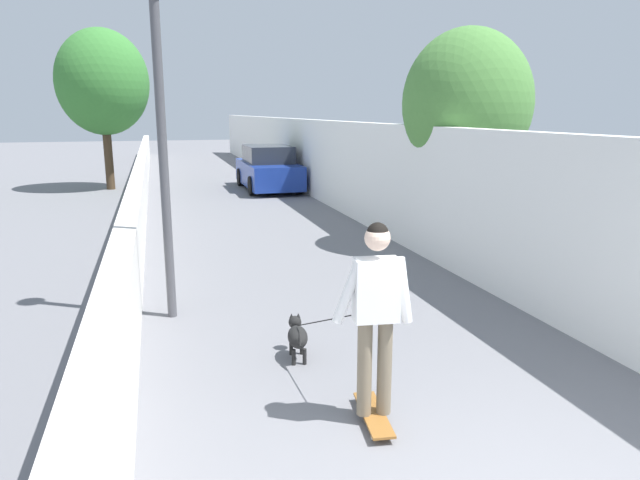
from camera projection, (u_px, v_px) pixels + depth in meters
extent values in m
plane|color=slate|center=(238.00, 206.00, 16.77)|extent=(80.00, 80.00, 0.00)
cube|color=silver|center=(139.00, 200.00, 14.04)|extent=(48.00, 0.30, 1.19)
cube|color=white|center=(349.00, 168.00, 15.35)|extent=(48.00, 0.30, 2.45)
cylinder|color=#473523|center=(108.00, 150.00, 20.14)|extent=(0.29, 0.29, 2.75)
ellipsoid|color=#387A33|center=(103.00, 82.00, 19.63)|extent=(3.09, 3.09, 3.57)
cylinder|color=#473523|center=(462.00, 197.00, 11.39)|extent=(0.30, 0.30, 2.13)
ellipsoid|color=#4C843D|center=(467.00, 103.00, 11.00)|extent=(2.46, 2.46, 2.81)
cylinder|color=#4C4C51|center=(164.00, 164.00, 7.36)|extent=(0.12, 0.12, 4.13)
cube|color=brown|center=(373.00, 414.00, 5.15)|extent=(0.82, 0.30, 0.02)
cylinder|color=beige|center=(359.00, 404.00, 5.41)|extent=(0.06, 0.04, 0.06)
cylinder|color=beige|center=(374.00, 403.00, 5.43)|extent=(0.06, 0.04, 0.06)
cylinder|color=beige|center=(373.00, 436.00, 4.87)|extent=(0.06, 0.04, 0.06)
cylinder|color=beige|center=(389.00, 435.00, 4.89)|extent=(0.06, 0.04, 0.06)
cylinder|color=#726651|center=(364.00, 368.00, 5.03)|extent=(0.15, 0.15, 0.88)
cylinder|color=#726651|center=(384.00, 367.00, 5.06)|extent=(0.15, 0.15, 0.88)
cube|color=white|center=(376.00, 290.00, 4.89)|extent=(0.27, 0.41, 0.55)
cylinder|color=white|center=(349.00, 291.00, 4.85)|extent=(0.13, 0.29, 0.58)
cylinder|color=white|center=(403.00, 290.00, 4.93)|extent=(0.11, 0.19, 0.59)
sphere|color=beige|center=(377.00, 238.00, 4.79)|extent=(0.22, 0.22, 0.22)
sphere|color=black|center=(378.00, 233.00, 4.78)|extent=(0.19, 0.19, 0.19)
ellipsoid|color=black|center=(298.00, 337.00, 6.39)|extent=(0.46, 0.27, 0.22)
sphere|color=black|center=(295.00, 322.00, 6.64)|extent=(0.15, 0.15, 0.15)
cone|color=black|center=(291.00, 316.00, 6.62)|extent=(0.06, 0.06, 0.06)
cone|color=black|center=(298.00, 315.00, 6.63)|extent=(0.06, 0.06, 0.06)
cylinder|color=black|center=(291.00, 347.00, 6.56)|extent=(0.04, 0.04, 0.18)
cylinder|color=black|center=(302.00, 347.00, 6.57)|extent=(0.04, 0.04, 0.18)
cylinder|color=black|center=(294.00, 357.00, 6.29)|extent=(0.04, 0.04, 0.18)
cylinder|color=black|center=(305.00, 357.00, 6.31)|extent=(0.04, 0.04, 0.18)
cylinder|color=black|center=(300.00, 339.00, 6.12)|extent=(0.14, 0.05, 0.13)
cylinder|color=black|center=(332.00, 319.00, 5.65)|extent=(1.48, 0.35, 0.66)
cube|color=navy|center=(268.00, 174.00, 20.26)|extent=(4.25, 1.70, 0.80)
cube|color=#262B33|center=(268.00, 154.00, 20.11)|extent=(2.21, 1.50, 0.60)
cylinder|color=black|center=(241.00, 177.00, 21.34)|extent=(0.64, 0.22, 0.64)
cylinder|color=black|center=(282.00, 176.00, 21.77)|extent=(0.64, 0.22, 0.64)
cylinder|color=black|center=(252.00, 186.00, 18.87)|extent=(0.64, 0.22, 0.64)
cylinder|color=black|center=(299.00, 184.00, 19.29)|extent=(0.64, 0.22, 0.64)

